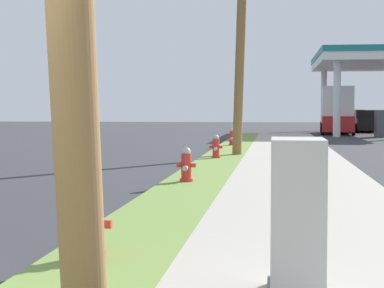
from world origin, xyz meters
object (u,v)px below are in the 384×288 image
Objects in this scene: fire_hydrant_second at (186,166)px; fire_hydrant_third at (216,148)px; fire_hydrant_nearest at (92,226)px; fire_hydrant_fourth at (232,138)px; utility_cabinet at (297,223)px; truck_red_at_forecourt at (337,112)px; car_black_by_near_pump at (364,122)px.

fire_hydrant_second is 1.00× the size of fire_hydrant_third.
fire_hydrant_second is at bearing 89.88° from fire_hydrant_nearest.
utility_cabinet is at bearing -84.94° from fire_hydrant_fourth.
fire_hydrant_fourth is 17.91m from truck_red_at_forecourt.
fire_hydrant_nearest is 1.00× the size of fire_hydrant_fourth.
fire_hydrant_nearest is at bearing -90.12° from fire_hydrant_second.
truck_red_at_forecourt is (3.84, 40.02, 0.75)m from utility_cabinet.
car_black_by_near_pump reaches higher than fire_hydrant_nearest.
fire_hydrant_third is at bearing 97.53° from utility_cabinet.
fire_hydrant_second is at bearing -103.11° from car_black_by_near_pump.
truck_red_at_forecourt is at bearing 70.75° from fire_hydrant_fourth.
fire_hydrant_fourth is at bearing 89.83° from fire_hydrant_nearest.
utility_cabinet is 0.29× the size of car_black_by_near_pump.
fire_hydrant_fourth is at bearing 89.81° from fire_hydrant_second.
truck_red_at_forecourt is (5.92, 24.32, 1.04)m from fire_hydrant_third.
car_black_by_near_pump is at bearing 60.95° from truck_red_at_forecourt.
fire_hydrant_fourth is 23.23m from utility_cabinet.
utility_cabinet reaches higher than fire_hydrant_fourth.
car_black_by_near_pump is (8.21, 21.05, 0.28)m from fire_hydrant_fourth.
utility_cabinet is (2.10, -8.71, 0.30)m from fire_hydrant_second.
fire_hydrant_nearest is 1.00× the size of fire_hydrant_second.
fire_hydrant_fourth is at bearing -109.25° from truck_red_at_forecourt.
utility_cabinet is 0.20× the size of truck_red_at_forecourt.
fire_hydrant_second is at bearing 103.54° from utility_cabinet.
car_black_by_near_pump is at bearing 76.89° from fire_hydrant_second.
fire_hydrant_second is 31.88m from truck_red_at_forecourt.
fire_hydrant_nearest is at bearing -90.15° from fire_hydrant_third.
truck_red_at_forecourt reaches higher than fire_hydrant_third.
fire_hydrant_nearest is 2.48m from utility_cabinet.
fire_hydrant_nearest is 0.56× the size of utility_cabinet.
car_black_by_near_pump is at bearing 73.87° from fire_hydrant_third.
truck_red_at_forecourt is (5.89, 16.88, 1.04)m from fire_hydrant_fourth.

